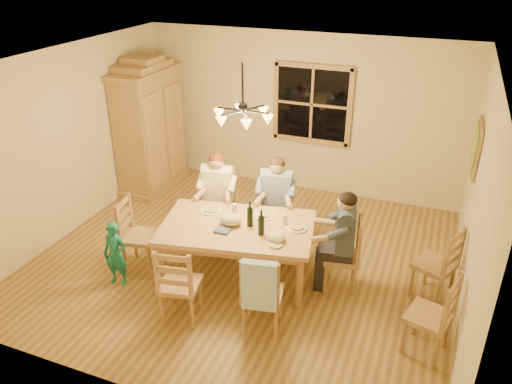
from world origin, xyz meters
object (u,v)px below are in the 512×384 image
at_px(chair_far_left, 219,219).
at_px(adult_plaid_man, 276,191).
at_px(dining_table, 237,232).
at_px(chair_near_left, 181,295).
at_px(chair_spare_front, 426,328).
at_px(chair_spare_back, 433,275).
at_px(chair_end_left, 141,246).
at_px(adult_woman, 218,186).
at_px(chair_near_right, 262,304).
at_px(chair_far_right, 276,224).
at_px(wine_bottle_b, 261,222).
at_px(wine_bottle_a, 250,214).
at_px(chandelier, 243,115).
at_px(child, 116,254).
at_px(chair_end_right, 341,266).
at_px(adult_slate_man, 344,229).
at_px(armoire, 150,130).

xyz_separation_m(chair_far_left, adult_plaid_man, (0.83, 0.16, 0.54)).
distance_m(dining_table, chair_near_left, 1.08).
relative_size(chair_near_left, adult_plaid_man, 1.13).
distance_m(chair_spare_front, chair_spare_back, 0.99).
distance_m(chair_end_left, adult_woman, 1.34).
relative_size(chair_end_left, chair_spare_back, 1.00).
bearing_deg(chair_spare_back, chair_near_right, 150.05).
distance_m(dining_table, adult_plaid_man, 0.99).
bearing_deg(adult_plaid_man, adult_woman, -0.00).
height_order(chair_end_left, chair_spare_front, same).
bearing_deg(chair_spare_back, chair_far_right, 101.93).
height_order(wine_bottle_b, chair_spare_front, wine_bottle_b).
distance_m(chair_near_left, wine_bottle_a, 1.28).
distance_m(chair_near_left, chair_near_right, 0.95).
height_order(dining_table, chair_near_left, chair_near_left).
height_order(chandelier, child, chandelier).
xyz_separation_m(chair_end_left, wine_bottle_b, (1.65, 0.17, 0.62)).
bearing_deg(chair_near_left, wine_bottle_b, 42.70).
relative_size(chair_near_right, chair_spare_back, 1.00).
relative_size(chair_far_left, adult_woman, 1.13).
relative_size(chandelier, chair_end_right, 0.78).
height_order(chair_near_right, child, chair_near_right).
distance_m(dining_table, chair_far_left, 1.08).
xyz_separation_m(chair_far_right, chair_near_right, (0.45, -1.74, 0.00)).
height_order(chair_far_right, chair_spare_back, same).
bearing_deg(chair_spare_back, wine_bottle_b, 129.59).
distance_m(chair_near_right, chair_spare_back, 2.15).
bearing_deg(chandelier, chair_end_left, -152.08).
height_order(wine_bottle_b, chair_spare_back, wine_bottle_b).
relative_size(adult_slate_man, wine_bottle_a, 2.65).
bearing_deg(chandelier, chair_near_left, -99.30).
relative_size(child, chair_spare_back, 0.88).
bearing_deg(dining_table, adult_plaid_man, 78.81).
relative_size(armoire, wine_bottle_b, 6.97).
distance_m(chair_far_right, wine_bottle_b, 1.22).
height_order(chandelier, adult_woman, chandelier).
distance_m(chair_near_left, adult_slate_man, 2.07).
height_order(chair_far_right, chair_near_left, same).
distance_m(adult_slate_man, chair_spare_front, 1.44).
height_order(chair_end_left, wine_bottle_b, wine_bottle_b).
bearing_deg(chair_near_right, dining_table, 117.90).
distance_m(wine_bottle_b, child, 1.89).
bearing_deg(chair_end_right, chair_end_left, 90.00).
height_order(chandelier, chair_end_right, chandelier).
relative_size(chair_end_right, chair_spare_front, 1.00).
distance_m(armoire, adult_slate_man, 4.17).
relative_size(adult_woman, wine_bottle_a, 2.65).
xyz_separation_m(dining_table, chair_spare_front, (2.38, -0.51, -0.36)).
xyz_separation_m(chair_far_right, adult_slate_man, (1.10, -0.69, 0.54)).
xyz_separation_m(chair_far_left, chair_spare_front, (3.02, -1.30, 0.00)).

